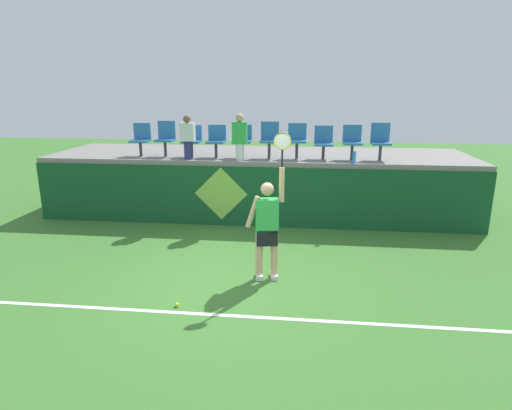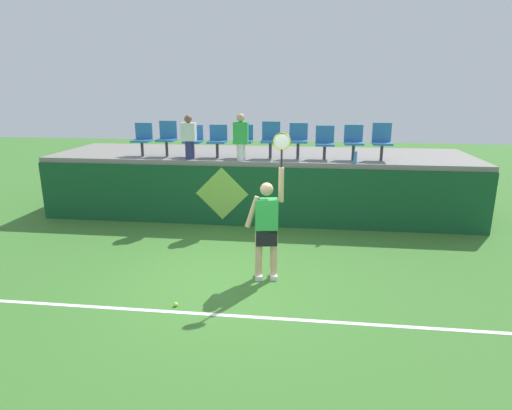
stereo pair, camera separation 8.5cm
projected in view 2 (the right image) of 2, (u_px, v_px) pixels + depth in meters
name	position (u px, v px, depth m)	size (l,w,h in m)	color
ground_plane	(232.00, 282.00, 7.35)	(40.00, 40.00, 0.00)	#3D752D
court_back_wall	(255.00, 196.00, 10.18)	(10.74, 0.20, 1.44)	#144C28
spectator_platform	(261.00, 155.00, 11.28)	(10.74, 2.84, 0.12)	gray
court_baseline_stripe	(218.00, 315.00, 6.27)	(9.66, 0.08, 0.01)	white
tennis_player	(267.00, 226.00, 7.24)	(0.75, 0.32, 2.53)	white
tennis_ball	(176.00, 304.00, 6.51)	(0.07, 0.07, 0.07)	#D1E533
water_bottle	(355.00, 157.00, 9.70)	(0.07, 0.07, 0.27)	#338CE5
stadium_chair_0	(143.00, 138.00, 10.74)	(0.44, 0.42, 0.81)	#38383D
stadium_chair_1	(167.00, 137.00, 10.66)	(0.44, 0.42, 0.87)	#38383D
stadium_chair_2	(193.00, 139.00, 10.59)	(0.44, 0.42, 0.77)	#38383D
stadium_chair_3	(218.00, 139.00, 10.52)	(0.44, 0.42, 0.78)	#38383D
stadium_chair_4	(244.00, 139.00, 10.43)	(0.44, 0.42, 0.79)	#38383D
stadium_chair_5	(271.00, 138.00, 10.35)	(0.44, 0.42, 0.87)	#38383D
stadium_chair_6	(298.00, 139.00, 10.27)	(0.44, 0.42, 0.84)	#38383D
stadium_chair_7	(325.00, 141.00, 10.21)	(0.44, 0.42, 0.79)	#38383D
stadium_chair_8	(354.00, 140.00, 10.12)	(0.44, 0.42, 0.81)	#38383D
stadium_chair_9	(382.00, 140.00, 10.05)	(0.44, 0.42, 0.87)	#38383D
spectator_0	(189.00, 136.00, 10.18)	(0.34, 0.20, 1.04)	navy
spectator_1	(241.00, 136.00, 10.01)	(0.34, 0.20, 1.09)	white
wall_signage_mount	(223.00, 225.00, 10.36)	(1.27, 0.01, 1.43)	#144C28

